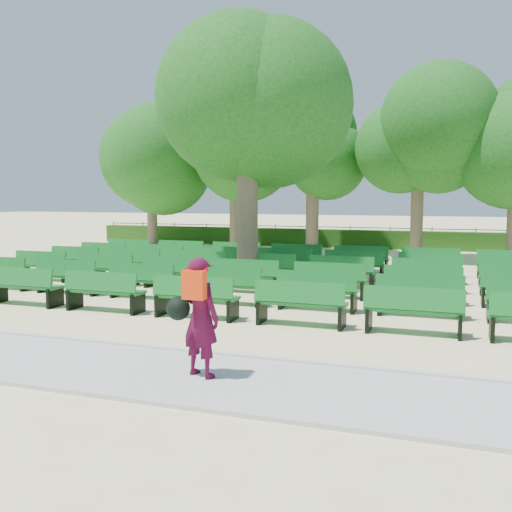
# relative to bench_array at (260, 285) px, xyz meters

# --- Properties ---
(ground) EXTENTS (120.00, 120.00, 0.00)m
(ground) POSITION_rel_bench_array_xyz_m (-0.79, -0.65, -0.10)
(ground) COLOR beige
(paving) EXTENTS (30.00, 2.20, 0.06)m
(paving) POSITION_rel_bench_array_xyz_m (-0.79, -8.05, -0.07)
(paving) COLOR #BBBCB6
(paving) RESTS_ON ground
(curb) EXTENTS (30.00, 0.12, 0.10)m
(curb) POSITION_rel_bench_array_xyz_m (-0.79, -6.90, -0.05)
(curb) COLOR silver
(curb) RESTS_ON ground
(hedge) EXTENTS (26.00, 0.70, 0.90)m
(hedge) POSITION_rel_bench_array_xyz_m (-0.79, 13.35, 0.35)
(hedge) COLOR #1F4A13
(hedge) RESTS_ON ground
(fence) EXTENTS (26.00, 0.10, 1.02)m
(fence) POSITION_rel_bench_array_xyz_m (-0.79, 13.75, -0.10)
(fence) COLOR black
(fence) RESTS_ON ground
(tree_line) EXTENTS (21.80, 6.80, 7.04)m
(tree_line) POSITION_rel_bench_array_xyz_m (-0.79, 9.35, -0.10)
(tree_line) COLOR #1D5D1A
(tree_line) RESTS_ON ground
(bench_array) EXTENTS (1.89, 0.73, 1.16)m
(bench_array) POSITION_rel_bench_array_xyz_m (0.00, 0.00, 0.00)
(bench_array) COLOR #136D24
(bench_array) RESTS_ON ground
(tree_among) EXTENTS (4.90, 4.90, 6.96)m
(tree_among) POSITION_rel_bench_array_xyz_m (-0.60, 0.60, 4.62)
(tree_among) COLOR brown
(tree_among) RESTS_ON ground
(person) EXTENTS (0.85, 0.59, 1.72)m
(person) POSITION_rel_bench_array_xyz_m (1.79, -8.03, 0.85)
(person) COLOR #470A27
(person) RESTS_ON ground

